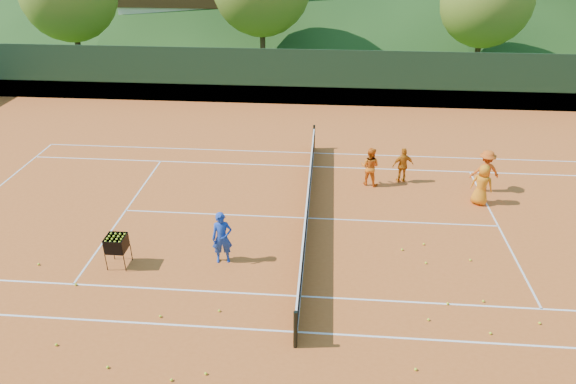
# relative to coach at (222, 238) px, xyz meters

# --- Properties ---
(ground) EXTENTS (400.00, 400.00, 0.00)m
(ground) POSITION_rel_coach_xyz_m (2.38, 2.67, -0.84)
(ground) COLOR #284D18
(ground) RESTS_ON ground
(clay_court) EXTENTS (40.00, 24.00, 0.02)m
(clay_court) POSITION_rel_coach_xyz_m (2.38, 2.67, -0.83)
(clay_court) COLOR #BA531E
(clay_court) RESTS_ON ground
(coach) EXTENTS (0.66, 0.50, 1.65)m
(coach) POSITION_rel_coach_xyz_m (0.00, 0.00, 0.00)
(coach) COLOR #1A3DAC
(coach) RESTS_ON clay_court
(student_a) EXTENTS (0.88, 0.79, 1.51)m
(student_a) POSITION_rel_coach_xyz_m (4.63, 5.39, -0.07)
(student_a) COLOR orange
(student_a) RESTS_ON clay_court
(student_b) EXTENTS (0.88, 0.51, 1.41)m
(student_b) POSITION_rel_coach_xyz_m (5.91, 5.70, -0.12)
(student_b) COLOR orange
(student_b) RESTS_ON clay_court
(student_c) EXTENTS (0.87, 0.73, 1.52)m
(student_c) POSITION_rel_coach_xyz_m (8.48, 4.19, -0.06)
(student_c) COLOR orange
(student_c) RESTS_ON clay_court
(student_d) EXTENTS (1.09, 0.68, 1.63)m
(student_d) POSITION_rel_coach_xyz_m (8.86, 5.22, -0.01)
(student_d) COLOR #DC5413
(student_d) RESTS_ON clay_court
(tennis_ball_0) EXTENTS (0.07, 0.07, 0.07)m
(tennis_ball_0) POSITION_rel_coach_xyz_m (5.73, -2.13, -0.79)
(tennis_ball_0) COLOR #CFF528
(tennis_ball_0) RESTS_ON clay_court
(tennis_ball_1) EXTENTS (0.07, 0.07, 0.07)m
(tennis_ball_1) POSITION_rel_coach_xyz_m (6.13, 1.34, -0.79)
(tennis_ball_1) COLOR #CFF528
(tennis_ball_1) RESTS_ON clay_court
(tennis_ball_3) EXTENTS (0.07, 0.07, 0.07)m
(tennis_ball_3) POSITION_rel_coach_xyz_m (6.04, 0.34, -0.79)
(tennis_ball_3) COLOR #CFF528
(tennis_ball_3) RESTS_ON clay_court
(tennis_ball_5) EXTENTS (0.07, 0.07, 0.07)m
(tennis_ball_5) POSITION_rel_coach_xyz_m (0.42, -4.33, -0.79)
(tennis_ball_5) COLOR #CFF528
(tennis_ball_5) RESTS_ON clay_court
(tennis_ball_6) EXTENTS (0.07, 0.07, 0.07)m
(tennis_ball_6) POSITION_rel_coach_xyz_m (7.18, -2.50, -0.79)
(tennis_ball_6) COLOR #CFF528
(tennis_ball_6) RESTS_ON clay_court
(tennis_ball_7) EXTENTS (0.07, 0.07, 0.07)m
(tennis_ball_7) POSITION_rel_coach_xyz_m (6.34, -1.47, -0.79)
(tennis_ball_7) COLOR #CFF528
(tennis_ball_7) RESTS_ON clay_court
(tennis_ball_9) EXTENTS (0.07, 0.07, 0.07)m
(tennis_ball_9) POSITION_rel_coach_xyz_m (-0.30, -4.57, -0.79)
(tennis_ball_9) COLOR #CFF528
(tennis_ball_9) RESTS_ON clay_court
(tennis_ball_10) EXTENTS (0.07, 0.07, 0.07)m
(tennis_ball_10) POSITION_rel_coach_xyz_m (5.18, -3.82, -0.79)
(tennis_ball_10) COLOR #CFF528
(tennis_ball_10) RESTS_ON clay_court
(tennis_ball_11) EXTENTS (0.07, 0.07, 0.07)m
(tennis_ball_11) POSITION_rel_coach_xyz_m (-5.44, -0.66, -0.79)
(tennis_ball_11) COLOR #CFF528
(tennis_ball_11) RESTS_ON clay_court
(tennis_ball_12) EXTENTS (0.07, 0.07, 0.07)m
(tennis_ball_12) POSITION_rel_coach_xyz_m (8.53, -2.03, -0.79)
(tennis_ball_12) COLOR #CFF528
(tennis_ball_12) RESTS_ON clay_court
(tennis_ball_14) EXTENTS (0.07, 0.07, 0.07)m
(tennis_ball_14) POSITION_rel_coach_xyz_m (-1.16, -2.57, -0.79)
(tennis_ball_14) COLOR #CFF528
(tennis_ball_14) RESTS_ON clay_court
(tennis_ball_15) EXTENTS (0.07, 0.07, 0.07)m
(tennis_ball_15) POSITION_rel_coach_xyz_m (-1.86, -4.33, -0.79)
(tennis_ball_15) COLOR #CFF528
(tennis_ball_15) RESTS_ON clay_court
(tennis_ball_17) EXTENTS (0.07, 0.07, 0.07)m
(tennis_ball_17) POSITION_rel_coach_xyz_m (0.31, -2.23, -0.79)
(tennis_ball_17) COLOR #CFF528
(tennis_ball_17) RESTS_ON clay_court
(tennis_ball_18) EXTENTS (0.07, 0.07, 0.07)m
(tennis_ball_18) POSITION_rel_coach_xyz_m (-3.37, -3.75, -0.79)
(tennis_ball_18) COLOR #CFF528
(tennis_ball_18) RESTS_ON clay_court
(tennis_ball_20) EXTENTS (0.07, 0.07, 0.07)m
(tennis_ball_20) POSITION_rel_coach_xyz_m (5.41, 0.98, -0.79)
(tennis_ball_20) COLOR #CFF528
(tennis_ball_20) RESTS_ON clay_court
(tennis_ball_21) EXTENTS (0.07, 0.07, 0.07)m
(tennis_ball_21) POSITION_rel_coach_xyz_m (-3.92, -1.49, -0.79)
(tennis_ball_21) COLOR #CFF528
(tennis_ball_21) RESTS_ON clay_court
(tennis_ball_22) EXTENTS (0.07, 0.07, 0.07)m
(tennis_ball_22) POSITION_rel_coach_xyz_m (7.31, -1.29, -0.79)
(tennis_ball_22) COLOR #CFF528
(tennis_ball_22) RESTS_ON clay_court
(tennis_ball_23) EXTENTS (0.07, 0.07, 0.07)m
(tennis_ball_23) POSITION_rel_coach_xyz_m (7.39, 0.59, -0.79)
(tennis_ball_23) COLOR #CFF528
(tennis_ball_23) RESTS_ON clay_court
(court_lines) EXTENTS (23.83, 11.03, 0.00)m
(court_lines) POSITION_rel_coach_xyz_m (2.38, 2.67, -0.82)
(court_lines) COLOR silver
(court_lines) RESTS_ON clay_court
(tennis_net) EXTENTS (0.10, 12.07, 1.10)m
(tennis_net) POSITION_rel_coach_xyz_m (2.38, 2.67, -0.32)
(tennis_net) COLOR black
(tennis_net) RESTS_ON clay_court
(perimeter_fence) EXTENTS (40.40, 24.24, 3.00)m
(perimeter_fence) POSITION_rel_coach_xyz_m (2.38, 2.67, 0.42)
(perimeter_fence) COLOR black
(perimeter_fence) RESTS_ON clay_court
(ball_hopper) EXTENTS (0.57, 0.57, 1.00)m
(ball_hopper) POSITION_rel_coach_xyz_m (-3.03, -0.46, -0.08)
(ball_hopper) COLOR black
(ball_hopper) RESTS_ON clay_court
(tree_c) EXTENTS (5.60, 5.60, 7.35)m
(tree_c) POSITION_rel_coach_xyz_m (12.38, 21.67, 3.70)
(tree_c) COLOR #3C2718
(tree_c) RESTS_ON ground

